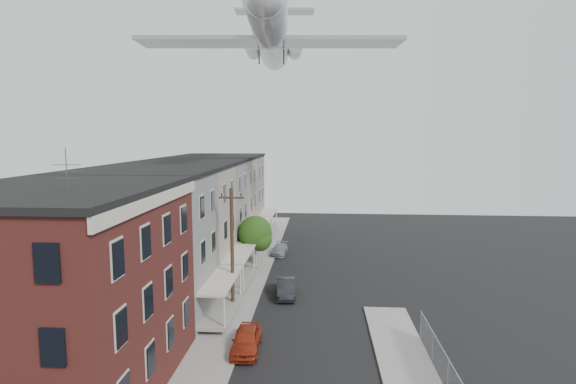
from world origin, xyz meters
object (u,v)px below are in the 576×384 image
Objects in this scene: utility_pole at (232,248)px; street_tree at (256,234)px; car_mid at (286,288)px; car_near at (246,340)px; car_far at (280,250)px; airplane at (271,35)px.

street_tree is (0.33, 9.92, -1.22)m from utility_pole.
street_tree is 1.29× the size of car_mid.
car_near is 21.81m from car_far.
utility_pole reaches higher than street_tree.
car_far is at bearing 73.77° from street_tree.
street_tree is at bearing 88.11° from utility_pole.
utility_pole is at bearing -101.84° from airplane.
car_near reaches higher than car_mid.
car_far is 0.15× the size of airplane.
car_far is (-1.64, 12.51, -0.12)m from car_mid.
airplane reaches higher than street_tree.
airplane is at bearing 88.44° from car_near.
airplane is at bearing -27.76° from street_tree.
airplane is at bearing -86.68° from car_far.
utility_pole reaches higher than car_mid.
car_near is at bearing -85.86° from car_far.
utility_pole is 10.00m from street_tree.
airplane is at bearing 100.80° from car_mid.
street_tree is 8.03m from car_mid.
car_mid is at bearing 78.10° from car_near.
airplane is (-0.09, 15.23, 20.68)m from car_near.
car_mid is at bearing 40.95° from utility_pole.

